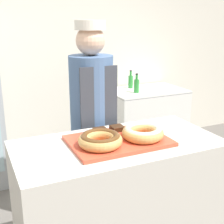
{
  "coord_description": "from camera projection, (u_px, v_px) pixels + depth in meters",
  "views": [
    {
      "loc": [
        -0.83,
        -1.7,
        1.73
      ],
      "look_at": [
        0.0,
        0.1,
        1.13
      ],
      "focal_mm": 50.0,
      "sensor_mm": 36.0,
      "label": 1
    }
  ],
  "objects": [
    {
      "name": "display_counter",
      "position": [
        118.0,
        206.0,
        2.17
      ],
      "size": [
        1.35,
        0.67,
        0.95
      ],
      "color": "beige",
      "rests_on": "ground_plane"
    },
    {
      "name": "bottle_green_b",
      "position": [
        137.0,
        85.0,
        3.89
      ],
      "size": [
        0.07,
        0.07,
        0.24
      ],
      "color": "#2D8C38",
      "rests_on": "chest_freezer"
    },
    {
      "name": "wall_back",
      "position": [
        42.0,
        51.0,
        3.77
      ],
      "size": [
        8.0,
        0.06,
        2.7
      ],
      "color": "silver",
      "rests_on": "ground_plane"
    },
    {
      "name": "baker_person",
      "position": [
        92.0,
        121.0,
        2.56
      ],
      "size": [
        0.35,
        0.35,
        1.72
      ],
      "color": "#4C4C51",
      "rests_on": "ground_plane"
    },
    {
      "name": "chest_freezer",
      "position": [
        145.0,
        120.0,
        4.2
      ],
      "size": [
        0.98,
        0.67,
        0.83
      ],
      "color": "white",
      "rests_on": "ground_plane"
    },
    {
      "name": "brownie_back_left",
      "position": [
        100.0,
        131.0,
        2.13
      ],
      "size": [
        0.09,
        0.09,
        0.03
      ],
      "color": "#382111",
      "rests_on": "serving_tray"
    },
    {
      "name": "bottle_green",
      "position": [
        131.0,
        81.0,
        4.15
      ],
      "size": [
        0.06,
        0.06,
        0.24
      ],
      "color": "#2D8C38",
      "rests_on": "chest_freezer"
    },
    {
      "name": "donut_chocolate_glaze",
      "position": [
        100.0,
        139.0,
        1.91
      ],
      "size": [
        0.27,
        0.27,
        0.08
      ],
      "color": "tan",
      "rests_on": "serving_tray"
    },
    {
      "name": "serving_tray",
      "position": [
        118.0,
        141.0,
        2.03
      ],
      "size": [
        0.63,
        0.44,
        0.02
      ],
      "color": "#D84C33",
      "rests_on": "display_counter"
    },
    {
      "name": "donut_light_glaze",
      "position": [
        143.0,
        132.0,
        2.03
      ],
      "size": [
        0.27,
        0.27,
        0.08
      ],
      "color": "tan",
      "rests_on": "serving_tray"
    },
    {
      "name": "brownie_back_right",
      "position": [
        117.0,
        128.0,
        2.18
      ],
      "size": [
        0.09,
        0.09,
        0.03
      ],
      "color": "#382111",
      "rests_on": "serving_tray"
    }
  ]
}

